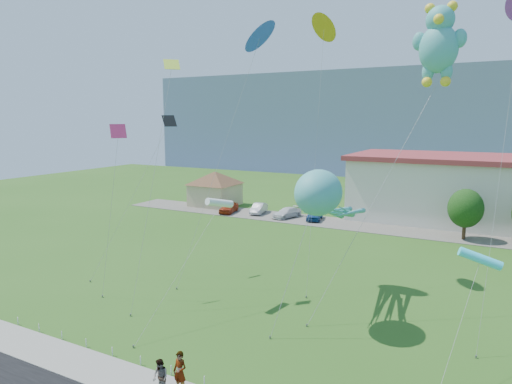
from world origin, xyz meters
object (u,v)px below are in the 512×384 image
at_px(parked_car_red, 229,207).
at_px(teddy_bear_kite, 439,43).
at_px(parked_car_silver, 259,208).
at_px(pedestrian_right, 160,377).
at_px(pedestrian_left, 180,372).
at_px(pavilion, 215,185).
at_px(octopus_kite, 324,200).
at_px(parked_car_white, 287,213).
at_px(parked_car_blue, 315,214).

distance_m(parked_car_red, teddy_bear_kite, 37.50).
xyz_separation_m(parked_car_silver, teddy_bear_kite, (24.07, -19.97, 16.97)).
relative_size(pedestrian_right, parked_car_red, 0.40).
relative_size(pedestrian_left, parked_car_silver, 0.48).
bearing_deg(pavilion, pedestrian_right, -59.93).
height_order(pavilion, pedestrian_right, pavilion).
height_order(parked_car_red, octopus_kite, octopus_kite).
relative_size(parked_car_white, octopus_kite, 0.45).
relative_size(pavilion, teddy_bear_kite, 0.45).
height_order(pedestrian_left, parked_car_silver, pedestrian_left).
xyz_separation_m(pedestrian_left, teddy_bear_kite, (8.23, 17.99, 16.62)).
distance_m(parked_car_red, parked_car_silver, 4.10).
relative_size(pedestrian_left, parked_car_blue, 0.47).
bearing_deg(pedestrian_left, parked_car_blue, 103.91).
height_order(pedestrian_left, parked_car_red, pedestrian_left).
height_order(pedestrian_left, teddy_bear_kite, teddy_bear_kite).
distance_m(pavilion, pedestrian_right, 47.35).
xyz_separation_m(pavilion, pedestrian_right, (23.70, -40.93, -2.07)).
height_order(parked_car_red, parked_car_white, parked_car_red).
relative_size(parked_car_silver, parked_car_blue, 0.99).
bearing_deg(teddy_bear_kite, pedestrian_right, -115.50).
bearing_deg(pedestrian_left, parked_car_white, 109.30).
xyz_separation_m(parked_car_blue, teddy_bear_kite, (15.93, -19.74, 16.93)).
xyz_separation_m(pedestrian_right, parked_car_blue, (-7.05, 38.35, -0.18)).
height_order(parked_car_silver, octopus_kite, octopus_kite).
relative_size(parked_car_silver, parked_car_white, 0.93).
height_order(parked_car_blue, octopus_kite, octopus_kite).
distance_m(parked_car_red, parked_car_blue, 12.03).
bearing_deg(pavilion, parked_car_red, -39.22).
bearing_deg(octopus_kite, parked_car_white, 118.65).
bearing_deg(parked_car_white, parked_car_red, -154.88).
xyz_separation_m(parked_car_silver, octopus_kite, (18.63, -26.56, 6.85)).
relative_size(pedestrian_left, pedestrian_right, 1.15).
bearing_deg(pavilion, octopus_kite, -46.79).
relative_size(pavilion, pedestrian_left, 4.71).
bearing_deg(teddy_bear_kite, parked_car_white, 135.40).
relative_size(pedestrian_right, parked_car_white, 0.38).
relative_size(pedestrian_right, teddy_bear_kite, 0.08).
xyz_separation_m(pedestrian_left, pedestrian_right, (-0.64, -0.62, -0.13)).
xyz_separation_m(pedestrian_right, parked_car_white, (-10.70, 37.92, -0.25)).
relative_size(pavilion, parked_car_white, 2.08).
relative_size(parked_car_silver, teddy_bear_kite, 0.20).
bearing_deg(octopus_kite, pedestrian_left, -103.80).
height_order(parked_car_red, parked_car_blue, parked_car_red).
distance_m(pavilion, parked_car_blue, 17.00).
distance_m(pedestrian_right, teddy_bear_kite, 26.57).
relative_size(pedestrian_left, octopus_kite, 0.20).
bearing_deg(teddy_bear_kite, pedestrian_left, -114.59).
relative_size(parked_car_white, parked_car_blue, 1.06).
height_order(parked_car_blue, teddy_bear_kite, teddy_bear_kite).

